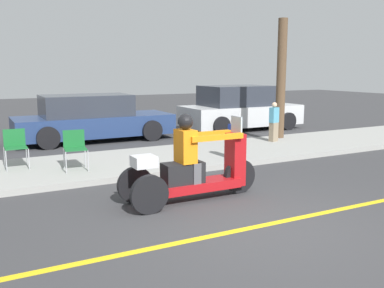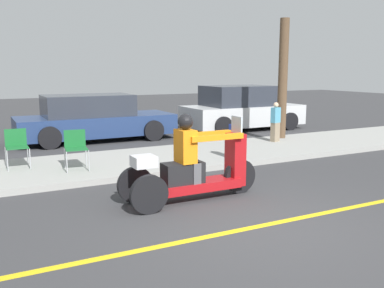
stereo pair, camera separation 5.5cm
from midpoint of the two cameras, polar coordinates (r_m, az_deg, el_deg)
name	(u,v)px [view 2 (the right image)]	position (r m, az deg, el deg)	size (l,w,h in m)	color
ground_plane	(263,226)	(6.30, 9.66, -10.68)	(60.00, 60.00, 0.00)	#38383A
lane_stripe	(242,230)	(6.11, 6.99, -11.25)	(24.00, 0.12, 0.01)	gold
sidewalk_strip	(146,161)	(10.19, -6.01, -2.25)	(28.00, 2.80, 0.12)	#9E9E99
motorcycle_trike	(192,170)	(7.21, 0.22, -3.47)	(2.48, 0.72, 1.48)	black
spectator_end_of_line	(275,123)	(12.64, 11.19, 2.81)	(0.31, 0.23, 1.14)	gray
spectator_mid_group	(234,139)	(10.07, 5.79, 0.60)	(0.24, 0.16, 0.95)	#38476B
folding_chair_set_back	(16,144)	(9.86, -22.21, -0.01)	(0.47, 0.47, 0.82)	#A5A8AD
folding_chair_curbside	(76,145)	(9.29, -15.09, -0.18)	(0.51, 0.51, 0.82)	#A5A8AD
parked_car_lot_left	(94,119)	(13.62, -12.87, 3.29)	(4.78, 1.99, 1.43)	navy
parked_car_lot_center	(241,109)	(15.87, 6.68, 4.65)	(4.39, 2.11, 1.61)	silver
tree_trunk	(283,79)	(13.30, 12.13, 8.45)	(0.28, 0.28, 3.57)	brown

